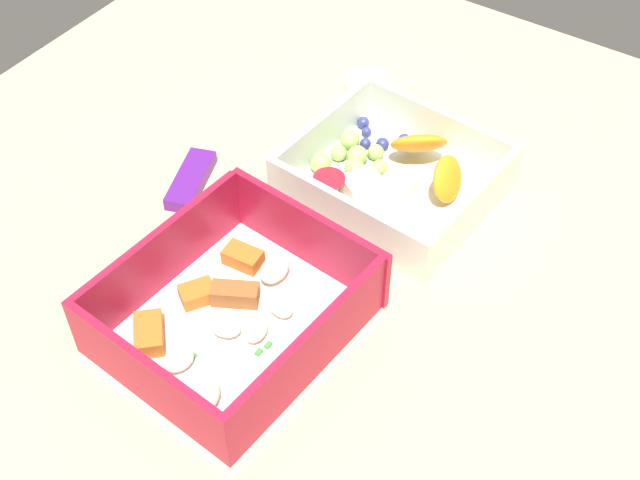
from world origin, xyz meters
TOP-DOWN VIEW (x-y plane):
  - table_surface at (0.00, 0.00)cm, footprint 80.00×80.00cm
  - pasta_container at (-10.41, 1.07)cm, footprint 18.70×16.37cm
  - fruit_bowl at (9.09, -0.95)cm, footprint 15.60×16.94cm
  - candy_bar at (-0.22, 13.80)cm, footprint 7.40×4.63cm
  - paper_cup_liner at (19.58, 7.92)cm, footprint 4.23×4.23cm

SIDE VIEW (x-z plane):
  - table_surface at x=0.00cm, z-range 0.00..2.00cm
  - candy_bar at x=-0.22cm, z-range 2.00..3.20cm
  - paper_cup_liner at x=19.58cm, z-range 2.00..3.69cm
  - fruit_bowl at x=9.09cm, z-range 1.01..6.33cm
  - pasta_container at x=-10.41cm, z-range 0.87..7.06cm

